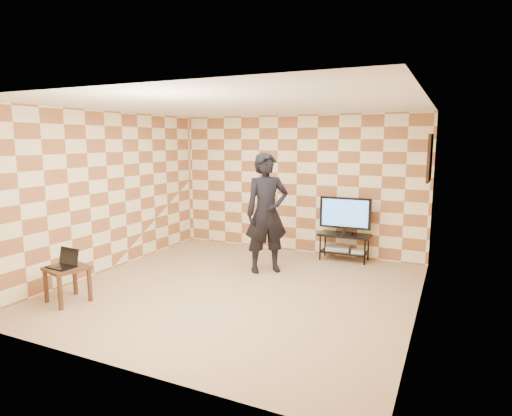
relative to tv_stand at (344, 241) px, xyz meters
The scene contains 14 objects.
floor 2.49m from the tv_stand, 115.26° to the right, with size 5.00×5.00×0.00m, color tan.
wall_back 1.47m from the tv_stand, 165.42° to the left, with size 5.00×0.02×2.70m, color #FBEFC1.
wall_front 4.94m from the tv_stand, 102.53° to the right, with size 5.00×0.02×2.70m, color #FBEFC1.
wall_left 4.31m from the tv_stand, 147.91° to the right, with size 0.02×5.00×2.70m, color #FBEFC1.
wall_right 2.83m from the tv_stand, 56.94° to the right, with size 0.02×5.00×2.70m, color #FBEFC1.
ceiling 3.39m from the tv_stand, 115.26° to the right, with size 5.00×5.00×0.02m, color white.
wall_art 2.23m from the tv_stand, 25.49° to the right, with size 0.04×0.72×0.72m.
tv_stand is the anchor object (origin of this frame).
tv 0.51m from the tv_stand, 91.27° to the right, with size 0.94×0.18×0.68m.
dvd_player 0.21m from the tv_stand, 164.38° to the left, with size 0.42×0.30×0.07m, color silver.
game_console 0.31m from the tv_stand, ahead, with size 0.25×0.18×0.06m, color silver.
side_table 4.72m from the tv_stand, 128.81° to the right, with size 0.61×0.61×0.50m.
laptop 4.75m from the tv_stand, 129.18° to the right, with size 0.38×0.31×0.24m.
person 1.74m from the tv_stand, 130.00° to the right, with size 0.73×0.48×2.01m, color black.
Camera 1 is at (2.84, -5.47, 2.22)m, focal length 30.00 mm.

